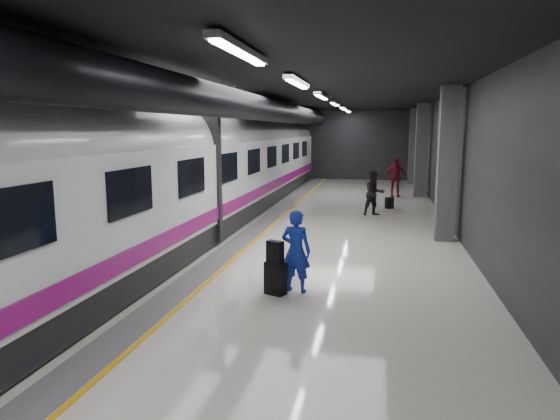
{
  "coord_description": "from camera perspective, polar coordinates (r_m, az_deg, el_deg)",
  "views": [
    {
      "loc": [
        2.64,
        -13.25,
        3.26
      ],
      "look_at": [
        0.33,
        -1.77,
        1.37
      ],
      "focal_mm": 32.0,
      "sensor_mm": 36.0,
      "label": 1
    }
  ],
  "objects": [
    {
      "name": "train",
      "position": [
        14.55,
        -12.55,
        4.26
      ],
      "size": [
        3.05,
        38.0,
        4.05
      ],
      "color": "black",
      "rests_on": "ground"
    },
    {
      "name": "traveler_main",
      "position": [
        10.08,
        1.84,
        -4.7
      ],
      "size": [
        0.68,
        0.51,
        1.69
      ],
      "primitive_type": "imported",
      "rotation": [
        0.0,
        0.0,
        2.97
      ],
      "color": "blue",
      "rests_on": "ground"
    },
    {
      "name": "suitcase_far",
      "position": [
        21.31,
        12.39,
        0.81
      ],
      "size": [
        0.38,
        0.32,
        0.47
      ],
      "primitive_type": "cube",
      "rotation": [
        0.0,
        0.0,
        0.42
      ],
      "color": "black",
      "rests_on": "ground"
    },
    {
      "name": "traveler_far_a",
      "position": [
        19.35,
        10.71,
        1.87
      ],
      "size": [
        1.02,
        0.93,
        1.7
      ],
      "primitive_type": "imported",
      "rotation": [
        0.0,
        0.0,
        0.43
      ],
      "color": "black",
      "rests_on": "ground"
    },
    {
      "name": "suitcase_main",
      "position": [
        10.05,
        -0.51,
        -7.79
      ],
      "size": [
        0.47,
        0.4,
        0.66
      ],
      "primitive_type": "cube",
      "rotation": [
        0.0,
        0.0,
        -0.42
      ],
      "color": "black",
      "rests_on": "ground"
    },
    {
      "name": "platform_hall",
      "position": [
        14.51,
        -0.24,
        10.27
      ],
      "size": [
        10.02,
        40.02,
        4.51
      ],
      "color": "black",
      "rests_on": "ground"
    },
    {
      "name": "ground",
      "position": [
        13.9,
        0.13,
        -4.39
      ],
      "size": [
        40.0,
        40.0,
        0.0
      ],
      "primitive_type": "plane",
      "color": "silver",
      "rests_on": "ground"
    },
    {
      "name": "shoulder_bag",
      "position": [
        9.9,
        -0.56,
        -4.78
      ],
      "size": [
        0.37,
        0.29,
        0.43
      ],
      "primitive_type": "cube",
      "rotation": [
        0.0,
        0.0,
        -0.41
      ],
      "color": "black",
      "rests_on": "suitcase_main"
    },
    {
      "name": "traveler_far_b",
      "position": [
        25.01,
        13.03,
        3.69
      ],
      "size": [
        1.17,
        0.56,
        1.94
      ],
      "primitive_type": "imported",
      "rotation": [
        0.0,
        0.0,
        0.08
      ],
      "color": "maroon",
      "rests_on": "ground"
    }
  ]
}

